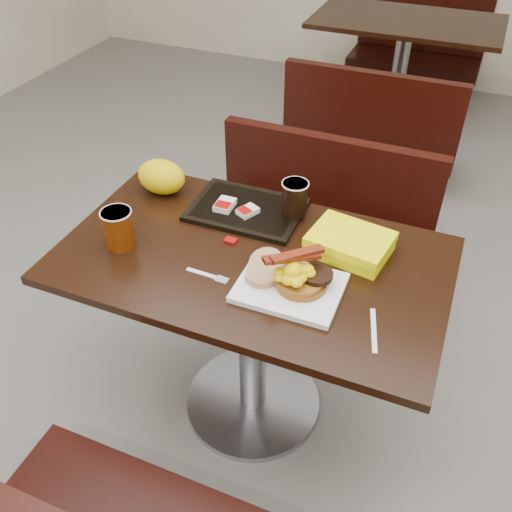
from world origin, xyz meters
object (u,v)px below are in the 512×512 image
at_px(bench_far_n, 416,46).
at_px(hashbrown_sleeve_left, 225,205).
at_px(platter, 290,287).
at_px(pancake_stack, 301,281).
at_px(tray, 247,210).
at_px(clamshell, 350,244).
at_px(table_far, 399,76).
at_px(coffee_cup_far, 295,198).
at_px(hashbrown_sleeve_right, 248,211).
at_px(bench_near_n, 313,232).
at_px(table_near, 253,339).
at_px(paper_bag, 161,177).
at_px(knife, 374,330).
at_px(coffee_cup_near, 119,229).
at_px(fork, 201,273).
at_px(bench_far_s, 375,120).

relative_size(bench_far_n, hashbrown_sleeve_left, 12.79).
height_order(platter, pancake_stack, pancake_stack).
distance_m(tray, clamshell, 0.39).
height_order(table_far, clamshell, clamshell).
bearing_deg(hashbrown_sleeve_left, coffee_cup_far, 13.30).
distance_m(platter, clamshell, 0.26).
xyz_separation_m(tray, hashbrown_sleeve_right, (0.02, -0.03, 0.02)).
bearing_deg(tray, hashbrown_sleeve_left, -159.55).
height_order(bench_near_n, clamshell, clamshell).
height_order(bench_near_n, hashbrown_sleeve_right, hashbrown_sleeve_right).
relative_size(table_near, platter, 4.04).
distance_m(bench_far_n, paper_bag, 3.14).
xyz_separation_m(table_far, pancake_stack, (0.19, -2.68, 0.41)).
bearing_deg(knife, clamshell, -168.79).
distance_m(table_far, tray, 2.42).
xyz_separation_m(knife, coffee_cup_far, (-0.37, 0.41, 0.07)).
bearing_deg(coffee_cup_near, tray, 47.36).
height_order(hashbrown_sleeve_left, coffee_cup_far, coffee_cup_far).
bearing_deg(hashbrown_sleeve_right, hashbrown_sleeve_left, -155.24).
distance_m(bench_near_n, hashbrown_sleeve_left, 0.68).
bearing_deg(fork, bench_far_n, 89.93).
bearing_deg(clamshell, bench_near_n, 124.59).
height_order(table_near, coffee_cup_near, coffee_cup_near).
bearing_deg(pancake_stack, table_far, 94.01).
xyz_separation_m(bench_far_s, coffee_cup_far, (0.05, -1.65, 0.47)).
bearing_deg(tray, bench_far_n, 87.05).
xyz_separation_m(coffee_cup_near, coffee_cup_far, (0.45, 0.35, 0.01)).
xyz_separation_m(bench_near_n, pancake_stack, (0.19, -0.78, 0.42)).
bearing_deg(coffee_cup_near, fork, -5.36).
height_order(coffee_cup_near, tray, coffee_cup_near).
height_order(bench_far_s, knife, knife).
xyz_separation_m(table_far, hashbrown_sleeve_right, (-0.09, -2.41, 0.40)).
bearing_deg(hashbrown_sleeve_left, pancake_stack, -38.22).
distance_m(bench_near_n, bench_far_n, 2.60).
height_order(table_near, bench_near_n, table_near).
relative_size(table_far, paper_bag, 6.83).
distance_m(bench_far_n, knife, 3.51).
relative_size(bench_far_s, hashbrown_sleeve_right, 14.75).
bearing_deg(bench_far_s, fork, -93.07).
xyz_separation_m(table_near, hashbrown_sleeve_left, (-0.18, 0.19, 0.40)).
relative_size(coffee_cup_near, coffee_cup_far, 1.10).
bearing_deg(knife, bench_far_n, 171.80).
distance_m(table_far, hashbrown_sleeve_right, 2.45).
height_order(bench_far_s, platter, platter).
height_order(platter, coffee_cup_far, coffee_cup_far).
height_order(platter, fork, platter).
bearing_deg(hashbrown_sleeve_right, paper_bag, -158.91).
bearing_deg(clamshell, knife, -54.80).
xyz_separation_m(bench_far_s, knife, (0.42, -2.06, 0.39)).
bearing_deg(coffee_cup_near, bench_far_s, 78.55).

